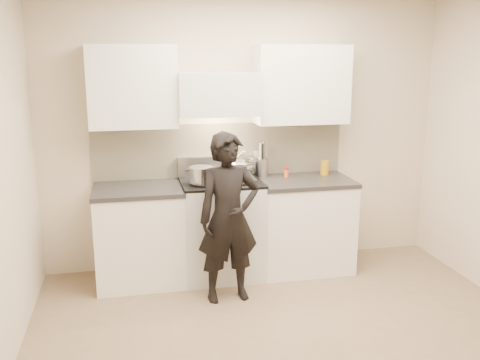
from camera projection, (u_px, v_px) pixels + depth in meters
name	position (u px, v px, depth m)	size (l,w,h in m)	color
ground_plane	(295.00, 345.00, 3.99)	(4.00, 4.00, 0.00)	#806955
room_shell	(277.00, 126.00, 3.96)	(4.04, 3.54, 2.70)	beige
stove	(221.00, 228.00, 5.17)	(0.76, 0.65, 0.96)	silver
counter_right	(303.00, 224.00, 5.34)	(0.92, 0.67, 0.92)	white
counter_left	(140.00, 235.00, 5.02)	(0.82, 0.67, 0.92)	white
wok	(238.00, 165.00, 5.21)	(0.36, 0.43, 0.29)	#B4B3BF
stock_pot	(201.00, 175.00, 4.90)	(0.32, 0.27, 0.15)	#B4B3BF
utensil_crock	(262.00, 166.00, 5.34)	(0.13, 0.13, 0.34)	#A6A6A6
spice_jar	(286.00, 172.00, 5.31)	(0.04, 0.04, 0.10)	orange
oil_glass	(325.00, 168.00, 5.41)	(0.08, 0.08, 0.15)	#B38411
person	(229.00, 218.00, 4.59)	(0.54, 0.36, 1.49)	black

